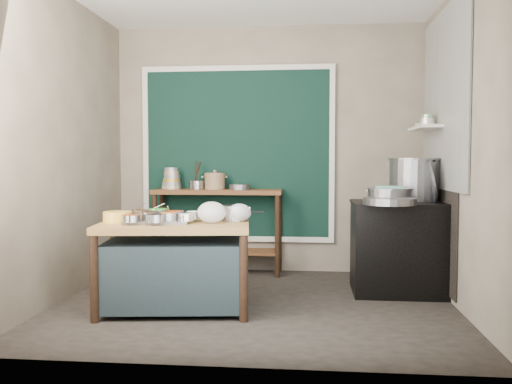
# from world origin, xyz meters

# --- Properties ---
(floor) EXTENTS (3.50, 3.00, 0.02)m
(floor) POSITION_xyz_m (0.00, 0.00, -0.01)
(floor) COLOR #2D2822
(floor) RESTS_ON ground
(back_wall) EXTENTS (3.50, 0.02, 2.80)m
(back_wall) POSITION_xyz_m (0.00, 1.51, 1.40)
(back_wall) COLOR gray
(back_wall) RESTS_ON floor
(left_wall) EXTENTS (0.02, 3.00, 2.80)m
(left_wall) POSITION_xyz_m (-1.76, 0.00, 1.40)
(left_wall) COLOR gray
(left_wall) RESTS_ON floor
(right_wall) EXTENTS (0.02, 3.00, 2.80)m
(right_wall) POSITION_xyz_m (1.76, 0.00, 1.40)
(right_wall) COLOR gray
(right_wall) RESTS_ON floor
(curtain_panel) EXTENTS (2.10, 0.02, 1.90)m
(curtain_panel) POSITION_xyz_m (-0.35, 1.47, 1.35)
(curtain_panel) COLOR black
(curtain_panel) RESTS_ON back_wall
(curtain_frame) EXTENTS (2.22, 0.03, 2.02)m
(curtain_frame) POSITION_xyz_m (-0.35, 1.46, 1.35)
(curtain_frame) COLOR beige
(curtain_frame) RESTS_ON back_wall
(tile_panel) EXTENTS (0.02, 1.70, 1.70)m
(tile_panel) POSITION_xyz_m (1.74, 0.55, 1.85)
(tile_panel) COLOR #B2B2AA
(tile_panel) RESTS_ON right_wall
(soot_patch) EXTENTS (0.01, 1.30, 1.30)m
(soot_patch) POSITION_xyz_m (1.74, 0.65, 0.70)
(soot_patch) COLOR black
(soot_patch) RESTS_ON right_wall
(wall_shelf) EXTENTS (0.22, 0.70, 0.03)m
(wall_shelf) POSITION_xyz_m (1.63, 0.85, 1.60)
(wall_shelf) COLOR beige
(wall_shelf) RESTS_ON right_wall
(prep_table) EXTENTS (1.33, 0.86, 0.75)m
(prep_table) POSITION_xyz_m (-0.65, -0.30, 0.38)
(prep_table) COLOR brown
(prep_table) RESTS_ON floor
(back_counter) EXTENTS (1.45, 0.40, 0.95)m
(back_counter) POSITION_xyz_m (-0.55, 1.28, 0.47)
(back_counter) COLOR brown
(back_counter) RESTS_ON floor
(stove_block) EXTENTS (0.90, 0.68, 0.85)m
(stove_block) POSITION_xyz_m (1.35, 0.55, 0.42)
(stove_block) COLOR black
(stove_block) RESTS_ON floor
(stove_top) EXTENTS (0.92, 0.69, 0.03)m
(stove_top) POSITION_xyz_m (1.35, 0.55, 0.86)
(stove_top) COLOR black
(stove_top) RESTS_ON stove_block
(condiment_tray) EXTENTS (0.57, 0.43, 0.02)m
(condiment_tray) POSITION_xyz_m (-0.79, -0.29, 0.76)
(condiment_tray) COLOR gray
(condiment_tray) RESTS_ON prep_table
(condiment_bowls) EXTENTS (0.63, 0.52, 0.08)m
(condiment_bowls) POSITION_xyz_m (-0.78, -0.27, 0.81)
(condiment_bowls) COLOR gray
(condiment_bowls) RESTS_ON condiment_tray
(yellow_basin) EXTENTS (0.26, 0.26, 0.09)m
(yellow_basin) POSITION_xyz_m (-1.14, -0.31, 0.80)
(yellow_basin) COLOR yellow
(yellow_basin) RESTS_ON prep_table
(saucepan) EXTENTS (0.25, 0.25, 0.13)m
(saucepan) POSITION_xyz_m (-0.17, -0.11, 0.82)
(saucepan) COLOR gray
(saucepan) RESTS_ON prep_table
(plastic_bag_a) EXTENTS (0.28, 0.26, 0.18)m
(plastic_bag_a) POSITION_xyz_m (-0.33, -0.29, 0.84)
(plastic_bag_a) COLOR white
(plastic_bag_a) RESTS_ON prep_table
(plastic_bag_b) EXTENTS (0.26, 0.24, 0.15)m
(plastic_bag_b) POSITION_xyz_m (-0.12, -0.16, 0.83)
(plastic_bag_b) COLOR white
(plastic_bag_b) RESTS_ON prep_table
(bowl_stack) EXTENTS (0.22, 0.22, 0.25)m
(bowl_stack) POSITION_xyz_m (-1.08, 1.32, 1.06)
(bowl_stack) COLOR tan
(bowl_stack) RESTS_ON back_counter
(utensil_cup) EXTENTS (0.18, 0.18, 0.10)m
(utensil_cup) POSITION_xyz_m (-0.79, 1.29, 1.00)
(utensil_cup) COLOR gray
(utensil_cup) RESTS_ON back_counter
(ceramic_crock) EXTENTS (0.31, 0.31, 0.17)m
(ceramic_crock) POSITION_xyz_m (-0.59, 1.31, 1.03)
(ceramic_crock) COLOR #8D6F4D
(ceramic_crock) RESTS_ON back_counter
(wide_bowl) EXTENTS (0.31, 0.31, 0.06)m
(wide_bowl) POSITION_xyz_m (-0.30, 1.29, 0.98)
(wide_bowl) COLOR gray
(wide_bowl) RESTS_ON back_counter
(stock_pot) EXTENTS (0.68, 0.68, 0.42)m
(stock_pot) POSITION_xyz_m (1.51, 0.75, 1.09)
(stock_pot) COLOR gray
(stock_pot) RESTS_ON stove_top
(pot_lid) EXTENTS (0.14, 0.42, 0.41)m
(pot_lid) POSITION_xyz_m (1.63, 0.55, 1.08)
(pot_lid) COLOR gray
(pot_lid) RESTS_ON stove_top
(steamer) EXTENTS (0.49, 0.49, 0.14)m
(steamer) POSITION_xyz_m (1.22, 0.41, 0.95)
(steamer) COLOR gray
(steamer) RESTS_ON stove_top
(green_cloth) EXTENTS (0.26, 0.22, 0.02)m
(green_cloth) POSITION_xyz_m (1.22, 0.41, 1.03)
(green_cloth) COLOR #599986
(green_cloth) RESTS_ON steamer
(shallow_pan) EXTENTS (0.61, 0.61, 0.06)m
(shallow_pan) POSITION_xyz_m (1.19, 0.17, 0.91)
(shallow_pan) COLOR gray
(shallow_pan) RESTS_ON stove_top
(shelf_bowl_stack) EXTENTS (0.14, 0.14, 0.11)m
(shelf_bowl_stack) POSITION_xyz_m (1.63, 0.78, 1.67)
(shelf_bowl_stack) COLOR silver
(shelf_bowl_stack) RESTS_ON wall_shelf
(shelf_bowl_green) EXTENTS (0.16, 0.16, 0.04)m
(shelf_bowl_green) POSITION_xyz_m (1.63, 1.08, 1.64)
(shelf_bowl_green) COLOR gray
(shelf_bowl_green) RESTS_ON wall_shelf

